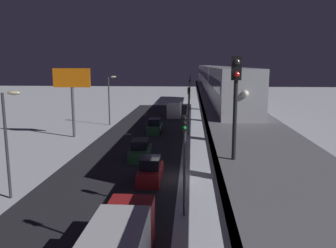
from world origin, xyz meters
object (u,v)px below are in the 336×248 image
at_px(traffic_light_mid, 189,104).
at_px(traffic_light_far, 190,90).
at_px(box_truck, 175,109).
at_px(commercial_billboard, 72,85).
at_px(sedan_green_2, 140,151).
at_px(sedan_green, 155,127).
at_px(traffic_light_near, 185,151).
at_px(subway_train, 212,76).
at_px(sedan_red, 150,171).
at_px(traffic_light_distant, 190,83).
at_px(rail_signal, 236,90).

height_order(traffic_light_mid, traffic_light_far, same).
xyz_separation_m(box_truck, traffic_light_mid, (-2.70, 16.86, 2.85)).
bearing_deg(traffic_light_far, commercial_billboard, 61.65).
height_order(sedan_green_2, box_truck, box_truck).
xyz_separation_m(sedan_green, traffic_light_near, (-4.70, 26.42, 3.41)).
xyz_separation_m(subway_train, traffic_light_near, (3.73, 38.36, -3.30)).
height_order(traffic_light_near, traffic_light_far, same).
bearing_deg(sedan_red, traffic_light_distant, 87.60).
xyz_separation_m(rail_signal, sedan_green_2, (6.76, -20.04, -7.64)).
distance_m(subway_train, box_truck, 9.63).
distance_m(traffic_light_near, commercial_billboard, 27.31).
relative_size(rail_signal, commercial_billboard, 0.45).
height_order(rail_signal, box_truck, rail_signal).
bearing_deg(traffic_light_near, traffic_light_mid, -90.00).
xyz_separation_m(sedan_green, traffic_light_mid, (-4.70, 1.24, 3.41)).
bearing_deg(sedan_green_2, sedan_red, -74.45).
relative_size(traffic_light_mid, traffic_light_far, 1.00).
bearing_deg(sedan_green, traffic_light_mid, -14.76).
relative_size(rail_signal, sedan_red, 0.92).
bearing_deg(sedan_green_2, sedan_green, 90.00).
bearing_deg(traffic_light_distant, sedan_red, 87.60).
bearing_deg(traffic_light_mid, traffic_light_near, 90.00).
bearing_deg(traffic_light_mid, rail_signal, 93.63).
bearing_deg(commercial_billboard, sedan_green, -160.18).
xyz_separation_m(traffic_light_far, commercial_billboard, (14.90, 27.61, 2.63)).
bearing_deg(traffic_light_far, traffic_light_distant, -90.00).
xyz_separation_m(sedan_green_2, sedan_red, (-1.80, 6.47, 0.00)).
bearing_deg(traffic_light_mid, commercial_billboard, 9.29).
bearing_deg(traffic_light_far, traffic_light_mid, 90.00).
xyz_separation_m(sedan_red, traffic_light_near, (-2.90, 6.37, 3.40)).
bearing_deg(traffic_light_far, traffic_light_near, 90.00).
bearing_deg(sedan_green, sedan_green_2, -90.00).
bearing_deg(sedan_green, sedan_red, -84.87).
bearing_deg(sedan_green_2, box_truck, 86.08).
relative_size(sedan_green_2, traffic_light_far, 0.72).
relative_size(sedan_red, traffic_light_mid, 0.68).
bearing_deg(box_truck, commercial_billboard, 57.70).
relative_size(box_truck, traffic_light_mid, 1.16).
bearing_deg(traffic_light_distant, traffic_light_far, 90.00).
relative_size(sedan_green, traffic_light_far, 0.74).
relative_size(subway_train, traffic_light_far, 11.57).
bearing_deg(traffic_light_near, sedan_green, -79.91).
bearing_deg(traffic_light_distant, sedan_green, 84.53).
distance_m(traffic_light_near, traffic_light_distant, 75.53).
xyz_separation_m(sedan_green_2, traffic_light_near, (-4.70, 12.84, 3.40)).
xyz_separation_m(subway_train, box_truck, (6.43, -3.68, -6.15)).
height_order(sedan_green_2, traffic_light_near, traffic_light_near).
bearing_deg(sedan_green_2, rail_signal, -71.37).
bearing_deg(box_truck, traffic_light_distant, -94.61).
bearing_deg(traffic_light_far, rail_signal, 92.05).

